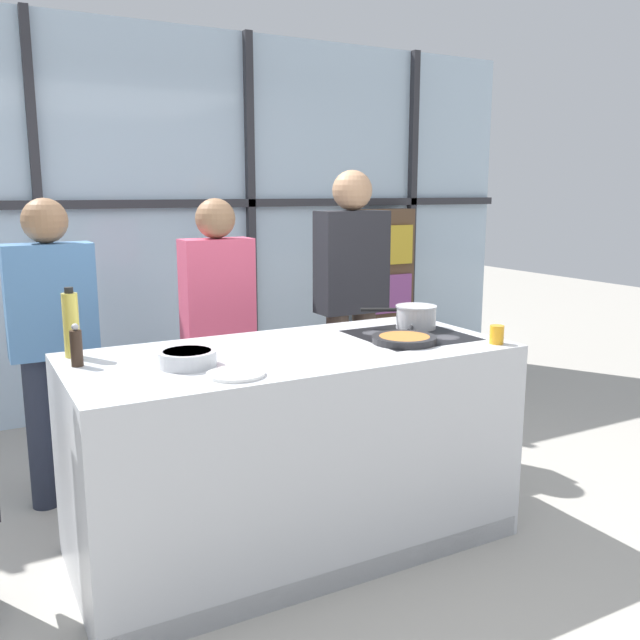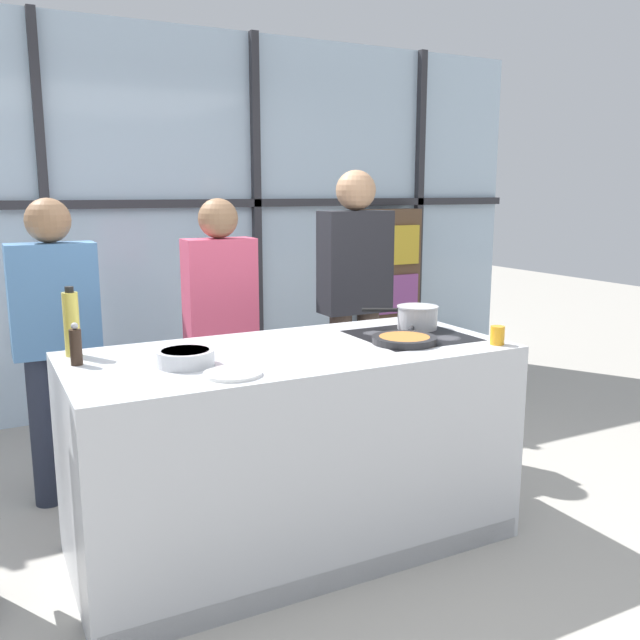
% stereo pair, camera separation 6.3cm
% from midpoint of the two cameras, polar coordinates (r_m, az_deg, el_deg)
% --- Properties ---
extents(ground_plane, '(18.00, 18.00, 0.00)m').
position_cam_midpoint_polar(ground_plane, '(3.37, -2.75, -18.18)').
color(ground_plane, '#ADA89E').
extents(back_window_wall, '(6.40, 0.10, 2.80)m').
position_cam_midpoint_polar(back_window_wall, '(5.16, -14.35, 7.96)').
color(back_window_wall, silver).
rests_on(back_window_wall, ground_plane).
extents(bookshelf, '(0.52, 0.19, 1.48)m').
position_cam_midpoint_polar(bookshelf, '(5.85, 5.08, 2.04)').
color(bookshelf, brown).
rests_on(bookshelf, ground_plane).
extents(demo_island, '(1.97, 0.89, 0.94)m').
position_cam_midpoint_polar(demo_island, '(3.17, -2.79, -10.77)').
color(demo_island, silver).
rests_on(demo_island, ground_plane).
extents(spectator_far_left, '(0.43, 0.22, 1.60)m').
position_cam_midpoint_polar(spectator_far_left, '(3.72, -21.99, -1.25)').
color(spectator_far_left, '#232838').
rests_on(spectator_far_left, ground_plane).
extents(spectator_center_left, '(0.40, 0.22, 1.59)m').
position_cam_midpoint_polar(spectator_center_left, '(3.91, -9.02, 0.06)').
color(spectator_center_left, '#47382D').
rests_on(spectator_center_left, ground_plane).
extents(spectator_center_right, '(0.45, 0.25, 1.76)m').
position_cam_midpoint_polar(spectator_center_right, '(4.26, 2.23, 2.35)').
color(spectator_center_right, '#47382D').
rests_on(spectator_center_right, ground_plane).
extents(frying_pan, '(0.43, 0.45, 0.03)m').
position_cam_midpoint_polar(frying_pan, '(3.19, 6.58, -1.57)').
color(frying_pan, '#232326').
rests_on(frying_pan, demo_island).
extents(saucepan, '(0.36, 0.25, 0.12)m').
position_cam_midpoint_polar(saucepan, '(3.51, 7.54, 0.32)').
color(saucepan, silver).
rests_on(saucepan, demo_island).
extents(white_plate, '(0.23, 0.23, 0.01)m').
position_cam_midpoint_polar(white_plate, '(2.62, -7.79, -4.54)').
color(white_plate, white).
rests_on(white_plate, demo_island).
extents(mixing_bowl, '(0.24, 0.24, 0.06)m').
position_cam_midpoint_polar(mixing_bowl, '(2.79, -11.75, -3.13)').
color(mixing_bowl, silver).
rests_on(mixing_bowl, demo_island).
extents(oil_bottle, '(0.07, 0.07, 0.30)m').
position_cam_midpoint_polar(oil_bottle, '(3.06, -20.78, -0.34)').
color(oil_bottle, '#E0CC4C').
rests_on(oil_bottle, demo_island).
extents(pepper_grinder, '(0.05, 0.05, 0.18)m').
position_cam_midpoint_polar(pepper_grinder, '(2.91, -20.42, -2.15)').
color(pepper_grinder, '#332319').
rests_on(pepper_grinder, demo_island).
extents(juice_glass_near, '(0.07, 0.07, 0.09)m').
position_cam_midpoint_polar(juice_glass_near, '(3.23, 14.13, -1.20)').
color(juice_glass_near, orange).
rests_on(juice_glass_near, demo_island).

